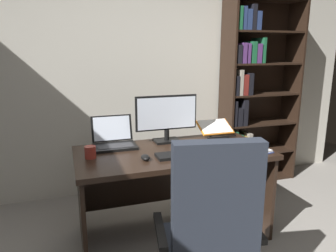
{
  "coord_description": "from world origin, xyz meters",
  "views": [
    {
      "loc": [
        -0.83,
        -1.28,
        1.55
      ],
      "look_at": [
        -0.08,
        1.0,
        0.98
      ],
      "focal_mm": 33.93,
      "sensor_mm": 36.0,
      "label": 1
    }
  ],
  "objects_px": {
    "desk": "(170,171)",
    "computer_mouse": "(145,157)",
    "office_chair": "(210,242)",
    "monitor": "(167,118)",
    "reading_stand_with_book": "(216,128)",
    "keyboard": "(183,154)",
    "open_binder": "(239,151)",
    "bookshelf": "(252,93)",
    "laptop": "(114,140)",
    "coffee_mug": "(90,152)",
    "pen": "(203,143)",
    "notepad": "(200,144)"
  },
  "relations": [
    {
      "from": "desk",
      "to": "computer_mouse",
      "type": "xyz_separation_m",
      "value": [
        -0.27,
        -0.23,
        0.23
      ]
    },
    {
      "from": "desk",
      "to": "office_chair",
      "type": "distance_m",
      "value": 0.95
    },
    {
      "from": "monitor",
      "to": "reading_stand_with_book",
      "type": "distance_m",
      "value": 0.54
    },
    {
      "from": "keyboard",
      "to": "open_binder",
      "type": "relative_size",
      "value": 0.81
    },
    {
      "from": "keyboard",
      "to": "computer_mouse",
      "type": "height_order",
      "value": "computer_mouse"
    },
    {
      "from": "bookshelf",
      "to": "office_chair",
      "type": "height_order",
      "value": "bookshelf"
    },
    {
      "from": "laptop",
      "to": "coffee_mug",
      "type": "height_order",
      "value": "laptop"
    },
    {
      "from": "bookshelf",
      "to": "computer_mouse",
      "type": "height_order",
      "value": "bookshelf"
    },
    {
      "from": "bookshelf",
      "to": "monitor",
      "type": "relative_size",
      "value": 3.79
    },
    {
      "from": "coffee_mug",
      "to": "laptop",
      "type": "bearing_deg",
      "value": 48.67
    },
    {
      "from": "reading_stand_with_book",
      "to": "coffee_mug",
      "type": "relative_size",
      "value": 3.45
    },
    {
      "from": "bookshelf",
      "to": "office_chair",
      "type": "relative_size",
      "value": 1.9
    },
    {
      "from": "office_chair",
      "to": "keyboard",
      "type": "bearing_deg",
      "value": 92.93
    },
    {
      "from": "office_chair",
      "to": "pen",
      "type": "relative_size",
      "value": 7.94
    },
    {
      "from": "computer_mouse",
      "to": "reading_stand_with_book",
      "type": "relative_size",
      "value": 0.32
    },
    {
      "from": "monitor",
      "to": "pen",
      "type": "distance_m",
      "value": 0.38
    },
    {
      "from": "desk",
      "to": "reading_stand_with_book",
      "type": "distance_m",
      "value": 0.66
    },
    {
      "from": "notepad",
      "to": "coffee_mug",
      "type": "relative_size",
      "value": 2.25
    },
    {
      "from": "bookshelf",
      "to": "coffee_mug",
      "type": "xyz_separation_m",
      "value": [
        -1.92,
        -0.84,
        -0.26
      ]
    },
    {
      "from": "bookshelf",
      "to": "computer_mouse",
      "type": "relative_size",
      "value": 20.28
    },
    {
      "from": "office_chair",
      "to": "reading_stand_with_book",
      "type": "height_order",
      "value": "office_chair"
    },
    {
      "from": "laptop",
      "to": "reading_stand_with_book",
      "type": "height_order",
      "value": "laptop"
    },
    {
      "from": "monitor",
      "to": "open_binder",
      "type": "height_order",
      "value": "monitor"
    },
    {
      "from": "laptop",
      "to": "desk",
      "type": "bearing_deg",
      "value": -23.21
    },
    {
      "from": "notepad",
      "to": "monitor",
      "type": "bearing_deg",
      "value": 142.5
    },
    {
      "from": "desk",
      "to": "office_chair",
      "type": "xyz_separation_m",
      "value": [
        -0.07,
        -0.94,
        -0.08
      ]
    },
    {
      "from": "open_binder",
      "to": "notepad",
      "type": "relative_size",
      "value": 2.45
    },
    {
      "from": "notepad",
      "to": "pen",
      "type": "relative_size",
      "value": 1.5
    },
    {
      "from": "coffee_mug",
      "to": "reading_stand_with_book",
      "type": "bearing_deg",
      "value": 14.22
    },
    {
      "from": "laptop",
      "to": "pen",
      "type": "distance_m",
      "value": 0.76
    },
    {
      "from": "open_binder",
      "to": "coffee_mug",
      "type": "xyz_separation_m",
      "value": [
        -1.14,
        0.22,
        0.03
      ]
    },
    {
      "from": "office_chair",
      "to": "coffee_mug",
      "type": "xyz_separation_m",
      "value": [
        -0.58,
        0.88,
        0.33
      ]
    },
    {
      "from": "computer_mouse",
      "to": "open_binder",
      "type": "bearing_deg",
      "value": -3.78
    },
    {
      "from": "bookshelf",
      "to": "reading_stand_with_book",
      "type": "distance_m",
      "value": 0.94
    },
    {
      "from": "laptop",
      "to": "notepad",
      "type": "height_order",
      "value": "laptop"
    },
    {
      "from": "bookshelf",
      "to": "notepad",
      "type": "bearing_deg",
      "value": -141.48
    },
    {
      "from": "office_chair",
      "to": "laptop",
      "type": "height_order",
      "value": "office_chair"
    },
    {
      "from": "open_binder",
      "to": "bookshelf",
      "type": "bearing_deg",
      "value": 43.11
    },
    {
      "from": "computer_mouse",
      "to": "pen",
      "type": "bearing_deg",
      "value": 21.76
    },
    {
      "from": "desk",
      "to": "laptop",
      "type": "distance_m",
      "value": 0.54
    },
    {
      "from": "reading_stand_with_book",
      "to": "pen",
      "type": "relative_size",
      "value": 2.3
    },
    {
      "from": "coffee_mug",
      "to": "notepad",
      "type": "bearing_deg",
      "value": 3.26
    },
    {
      "from": "laptop",
      "to": "bookshelf",
      "type": "bearing_deg",
      "value": 19.24
    },
    {
      "from": "laptop",
      "to": "computer_mouse",
      "type": "distance_m",
      "value": 0.45
    },
    {
      "from": "office_chair",
      "to": "monitor",
      "type": "height_order",
      "value": "monitor"
    },
    {
      "from": "computer_mouse",
      "to": "coffee_mug",
      "type": "xyz_separation_m",
      "value": [
        -0.38,
        0.17,
        0.03
      ]
    },
    {
      "from": "monitor",
      "to": "reading_stand_with_book",
      "type": "height_order",
      "value": "monitor"
    },
    {
      "from": "bookshelf",
      "to": "open_binder",
      "type": "bearing_deg",
      "value": -126.26
    },
    {
      "from": "laptop",
      "to": "coffee_mug",
      "type": "relative_size",
      "value": 3.75
    },
    {
      "from": "notepad",
      "to": "bookshelf",
      "type": "bearing_deg",
      "value": 38.52
    }
  ]
}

